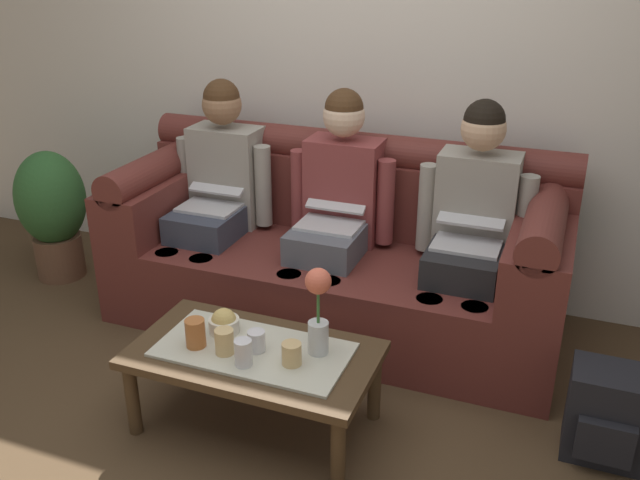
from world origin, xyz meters
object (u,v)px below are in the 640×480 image
at_px(person_middle, 337,203).
at_px(cup_far_left, 256,341).
at_px(coffee_table, 254,360).
at_px(cup_near_left, 292,354).
at_px(snack_bowl, 224,323).
at_px(flower_vase, 318,307).
at_px(cup_near_right, 195,333).
at_px(potted_plant, 52,209).
at_px(backpack_right, 606,415).
at_px(cup_far_center, 243,353).
at_px(cup_far_right, 224,342).
at_px(person_left, 218,187).
at_px(couch, 336,255).
at_px(person_right, 472,221).

relative_size(person_middle, cup_far_left, 14.06).
bearing_deg(coffee_table, cup_near_left, -13.11).
bearing_deg(snack_bowl, cup_near_left, -18.18).
distance_m(flower_vase, cup_near_right, 0.52).
relative_size(person_middle, potted_plant, 1.57).
xyz_separation_m(flower_vase, backpack_right, (1.10, 0.26, -0.39)).
distance_m(cup_far_center, cup_far_right, 0.12).
bearing_deg(person_left, couch, 0.32).
distance_m(person_right, flower_vase, 1.00).
bearing_deg(cup_near_left, couch, 100.42).
height_order(snack_bowl, cup_far_center, cup_far_center).
relative_size(cup_far_center, potted_plant, 0.14).
bearing_deg(cup_far_left, person_left, 125.57).
xyz_separation_m(flower_vase, potted_plant, (-1.98, 0.77, -0.15)).
bearing_deg(person_right, potted_plant, -176.92).
relative_size(coffee_table, cup_far_right, 9.51).
height_order(person_middle, person_right, same).
xyz_separation_m(person_left, potted_plant, (-1.05, -0.13, -0.23)).
xyz_separation_m(person_right, cup_near_left, (-0.49, -1.02, -0.24)).
bearing_deg(person_left, person_right, -0.01).
bearing_deg(backpack_right, cup_near_left, -162.14).
xyz_separation_m(person_left, cup_far_right, (0.59, -1.04, -0.23)).
relative_size(person_left, cup_near_right, 10.25).
height_order(snack_bowl, cup_far_left, snack_bowl).
bearing_deg(cup_near_left, potted_plant, 155.17).
relative_size(person_middle, coffee_table, 1.23).
bearing_deg(flower_vase, cup_far_center, -141.83).
distance_m(person_right, cup_near_right, 1.40).
bearing_deg(coffee_table, person_middle, 90.00).
height_order(person_left, person_middle, same).
distance_m(couch, cup_near_left, 1.04).
bearing_deg(coffee_table, potted_plant, 154.01).
bearing_deg(couch, cup_far_right, -94.97).
relative_size(cup_near_left, potted_plant, 0.12).
height_order(person_left, backpack_right, person_left).
bearing_deg(person_middle, coffee_table, -90.00).
distance_m(flower_vase, cup_far_center, 0.34).
distance_m(flower_vase, backpack_right, 1.20).
xyz_separation_m(couch, snack_bowl, (-0.17, -0.90, 0.05)).
distance_m(snack_bowl, cup_far_right, 0.16).
bearing_deg(cup_near_right, person_middle, 77.83).
bearing_deg(person_middle, person_left, -180.00).
bearing_deg(couch, cup_far_left, -88.90).
relative_size(cup_near_right, cup_far_left, 1.37).
distance_m(person_left, cup_near_right, 1.16).
height_order(snack_bowl, cup_near_right, cup_near_right).
bearing_deg(cup_near_right, coffee_table, 16.24).
bearing_deg(couch, person_middle, -90.00).
distance_m(person_right, cup_far_left, 1.21).
bearing_deg(snack_bowl, cup_far_left, -23.16).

